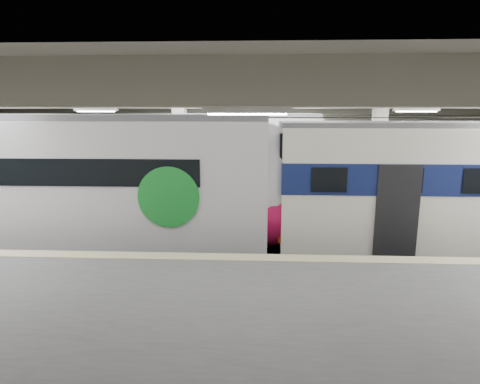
{
  "coord_description": "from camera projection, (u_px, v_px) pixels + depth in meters",
  "views": [
    {
      "loc": [
        0.2,
        -13.32,
        4.98
      ],
      "look_at": [
        -0.45,
        1.0,
        2.0
      ],
      "focal_mm": 30.0,
      "sensor_mm": 36.0,
      "label": 1
    }
  ],
  "objects": [
    {
      "name": "modern_emu",
      "position": [
        107.0,
        186.0,
        13.79
      ],
      "size": [
        15.09,
        3.11,
        4.8
      ],
      "color": "silver",
      "rests_on": "ground"
    },
    {
      "name": "far_train",
      "position": [
        158.0,
        163.0,
        19.13
      ],
      "size": [
        15.09,
        3.16,
        4.77
      ],
      "rotation": [
        0.0,
        0.0,
        0.01
      ],
      "color": "silver",
      "rests_on": "ground"
    },
    {
      "name": "station_hall",
      "position": [
        251.0,
        169.0,
        11.69
      ],
      "size": [
        36.0,
        24.0,
        5.75
      ],
      "color": "black",
      "rests_on": "ground"
    }
  ]
}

